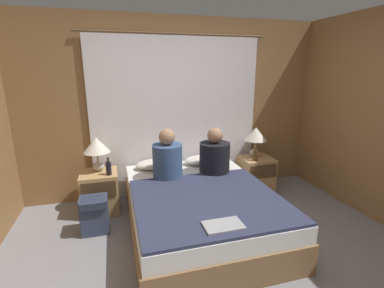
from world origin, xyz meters
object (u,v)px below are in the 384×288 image
(pillow_left, at_px, (158,164))
(pillow_right, at_px, (205,160))
(lamp_left, at_px, (96,147))
(beer_bottle_on_right_stand, at_px, (255,154))
(beer_bottle_on_left_stand, at_px, (109,168))
(backpack_on_floor, at_px, (95,213))
(bed, at_px, (199,209))
(nightstand_right, at_px, (256,175))
(person_left_in_bed, at_px, (167,159))
(lamp_right, at_px, (256,136))
(person_right_in_bed, at_px, (215,156))
(laptop_on_bed, at_px, (223,225))
(nightstand_left, at_px, (100,192))

(pillow_left, relative_size, pillow_right, 1.00)
(lamp_left, distance_m, beer_bottle_on_right_stand, 2.15)
(beer_bottle_on_left_stand, xyz_separation_m, backpack_on_floor, (-0.18, -0.37, -0.39))
(backpack_on_floor, bearing_deg, bed, -12.26)
(nightstand_right, xyz_separation_m, beer_bottle_on_left_stand, (-2.09, -0.11, 0.35))
(bed, distance_m, person_left_in_bed, 0.72)
(nightstand_right, bearing_deg, beer_bottle_on_left_stand, -177.00)
(lamp_right, xyz_separation_m, beer_bottle_on_left_stand, (-2.09, -0.18, -0.23))
(nightstand_right, relative_size, beer_bottle_on_right_stand, 2.33)
(beer_bottle_on_right_stand, bearing_deg, person_right_in_bed, -164.81)
(lamp_left, bearing_deg, nightstand_right, -1.86)
(person_right_in_bed, distance_m, backpack_on_floor, 1.59)
(pillow_left, bearing_deg, person_left_in_bed, -80.59)
(lamp_left, distance_m, pillow_left, 0.83)
(nightstand_right, distance_m, beer_bottle_on_right_stand, 0.38)
(pillow_right, relative_size, backpack_on_floor, 1.43)
(lamp_left, relative_size, backpack_on_floor, 1.06)
(person_right_in_bed, relative_size, beer_bottle_on_left_stand, 2.69)
(nightstand_right, relative_size, beer_bottle_on_left_stand, 2.39)
(person_left_in_bed, xyz_separation_m, backpack_on_floor, (-0.88, -0.18, -0.51))
(bed, xyz_separation_m, pillow_right, (0.34, 0.82, 0.31))
(lamp_right, bearing_deg, nightstand_right, -90.00)
(person_right_in_bed, distance_m, laptop_on_bed, 1.34)
(lamp_right, bearing_deg, laptop_on_bed, -125.40)
(nightstand_left, xyz_separation_m, beer_bottle_on_left_stand, (0.13, -0.11, 0.35))
(lamp_left, xyz_separation_m, beer_bottle_on_right_stand, (2.13, -0.18, -0.23))
(beer_bottle_on_left_stand, bearing_deg, pillow_left, 17.42)
(nightstand_right, bearing_deg, pillow_right, 173.28)
(laptop_on_bed, bearing_deg, person_right_in_bed, 73.02)
(backpack_on_floor, bearing_deg, lamp_left, 84.86)
(bed, relative_size, person_left_in_bed, 3.31)
(nightstand_right, distance_m, person_left_in_bed, 1.50)
(laptop_on_bed, bearing_deg, lamp_right, 54.60)
(lamp_right, distance_m, beer_bottle_on_left_stand, 2.11)
(pillow_right, distance_m, person_left_in_bed, 0.76)
(lamp_right, relative_size, laptop_on_bed, 1.32)
(lamp_left, xyz_separation_m, person_right_in_bed, (1.45, -0.37, -0.13))
(person_left_in_bed, relative_size, backpack_on_floor, 1.50)
(pillow_right, bearing_deg, beer_bottle_on_left_stand, -171.39)
(bed, xyz_separation_m, lamp_right, (1.11, 0.80, 0.61))
(lamp_left, relative_size, pillow_left, 0.74)
(beer_bottle_on_right_stand, xyz_separation_m, backpack_on_floor, (-2.18, -0.37, -0.39))
(nightstand_left, relative_size, pillow_left, 0.90)
(nightstand_right, height_order, pillow_left, pillow_left)
(nightstand_right, xyz_separation_m, lamp_left, (-2.22, 0.07, 0.58))
(lamp_right, relative_size, beer_bottle_on_left_stand, 1.97)
(person_left_in_bed, bearing_deg, lamp_left, 156.18)
(laptop_on_bed, height_order, backpack_on_floor, laptop_on_bed)
(lamp_right, bearing_deg, lamp_left, 180.00)
(nightstand_right, bearing_deg, lamp_right, 90.00)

